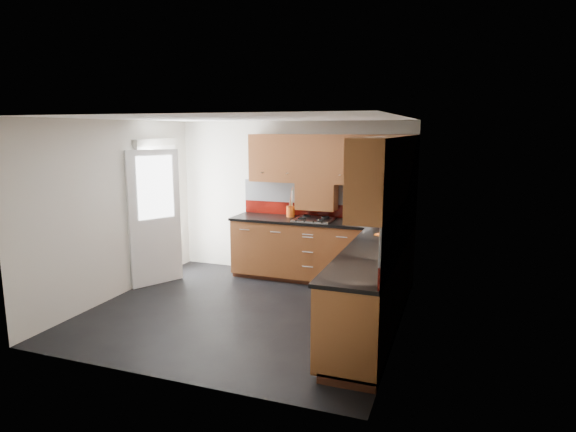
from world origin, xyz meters
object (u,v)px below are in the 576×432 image
at_px(gas_hob, 313,219).
at_px(toaster, 368,217).
at_px(food_processor, 388,221).
at_px(utensil_pot, 291,210).

height_order(gas_hob, toaster, toaster).
height_order(gas_hob, food_processor, food_processor).
height_order(utensil_pot, toaster, utensil_pot).
height_order(gas_hob, utensil_pot, utensil_pot).
distance_m(utensil_pot, food_processor, 1.65).
distance_m(gas_hob, toaster, 0.80).
bearing_deg(food_processor, utensil_pot, 160.65).
bearing_deg(utensil_pot, toaster, -2.55).
relative_size(utensil_pot, toaster, 1.63).
xyz_separation_m(gas_hob, toaster, (0.79, 0.11, 0.07)).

